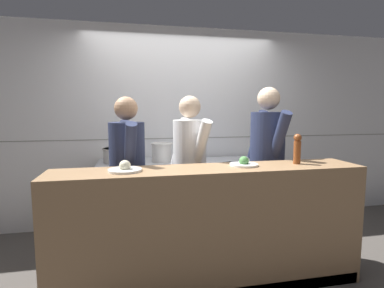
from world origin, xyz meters
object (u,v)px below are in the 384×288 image
Objects in this scene: sauce_pot at (162,152)px; chef_line at (267,162)px; stock_pot at (116,155)px; oven_range at (144,199)px; chef_sous at (190,169)px; plated_dish_main at (125,168)px; chef_head_cook at (128,174)px; chefs_knife at (233,162)px; pepper_mill at (297,148)px; plated_dish_appetiser at (244,163)px.

chef_line is at bearing -33.05° from sauce_pot.
stock_pot is 0.18× the size of chef_line.
chef_sous reaches higher than oven_range.
chef_line is (0.82, -0.07, 0.05)m from chef_sous.
plated_dish_main reaches higher than stock_pot.
chef_head_cook is 1.44m from chef_line.
stock_pot is 0.78m from chef_head_cook.
plated_dish_main reaches higher than chefs_knife.
oven_range is 0.65× the size of chef_head_cook.
pepper_mill is (1.09, -1.17, 0.17)m from sauce_pot.
chef_head_cook reaches higher than sauce_pot.
chef_sous is (-0.87, 0.56, -0.26)m from pepper_mill.
chef_head_cook is 0.94× the size of chef_line.
sauce_pot reaches higher than oven_range.
plated_dish_main is 1.55m from chef_line.
chef_head_cook is at bearing -104.05° from oven_range.
chef_line reaches higher than plated_dish_appetiser.
chefs_knife is at bearing 17.02° from chef_sous.
chef_line reaches higher than sauce_pot.
pepper_mill is at bearing -47.10° from sauce_pot.
pepper_mill reaches higher than plated_dish_appetiser.
chef_head_cook reaches higher than pepper_mill.
sauce_pot is 0.88m from chefs_knife.
chef_line is at bearing -23.99° from chef_sous.
sauce_pot is at bearing 142.39° from chef_line.
oven_range is 1.36m from plated_dish_main.
chef_line reaches higher than plated_dish_main.
stock_pot is at bearing 142.63° from pepper_mill.
chef_head_cook is at bearing 88.37° from plated_dish_main.
oven_range is 0.61× the size of chef_line.
stock_pot is 0.55m from sauce_pot.
plated_dish_main is at bearing -84.31° from stock_pot.
chef_line is (1.04, -0.68, -0.04)m from sauce_pot.
pepper_mill is (0.23, -1.03, 0.30)m from chefs_knife.
sauce_pot is 1.30m from plated_dish_appetiser.
plated_dish_appetiser is at bearing 178.65° from pepper_mill.
sauce_pot is at bearing 70.76° from plated_dish_main.
plated_dish_main is at bearing -165.23° from chef_line.
stock_pot is 0.19× the size of chef_sous.
chefs_knife is 1.37m from chef_head_cook.
chef_sous is at bearing -1.17° from chef_head_cook.
pepper_mill is 0.15× the size of chef_line.
pepper_mill reaches higher than plated_dish_main.
plated_dish_appetiser is 0.15× the size of chef_head_cook.
oven_range and chefs_knife have the same top height.
chefs_knife is 1.65m from plated_dish_main.
pepper_mill is (0.50, -0.01, 0.12)m from plated_dish_appetiser.
pepper_mill is (1.63, -1.25, 0.19)m from stock_pot.
plated_dish_appetiser is at bearing -33.68° from chef_head_cook.
chefs_knife is at bearing 39.39° from plated_dish_main.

